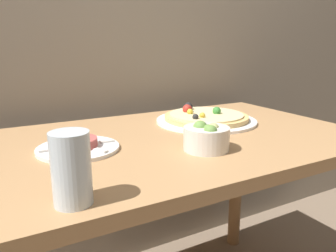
% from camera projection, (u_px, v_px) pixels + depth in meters
% --- Properties ---
extents(dining_table, '(1.13, 0.74, 0.73)m').
position_uv_depth(dining_table, '(183.00, 168.00, 1.08)').
color(dining_table, '#AD7F51').
rests_on(dining_table, ground_plane).
extents(pizza_plate, '(0.37, 0.37, 0.06)m').
position_uv_depth(pizza_plate, '(206.00, 118.00, 1.22)').
color(pizza_plate, white).
rests_on(pizza_plate, dining_table).
extents(tartare_plate, '(0.22, 0.22, 0.06)m').
position_uv_depth(tartare_plate, '(78.00, 146.00, 0.90)').
color(tartare_plate, white).
rests_on(tartare_plate, dining_table).
extents(small_bowl, '(0.13, 0.13, 0.08)m').
position_uv_depth(small_bowl, '(206.00, 137.00, 0.89)').
color(small_bowl, silver).
rests_on(small_bowl, dining_table).
extents(drinking_glass, '(0.07, 0.07, 0.14)m').
position_uv_depth(drinking_glass, '(71.00, 169.00, 0.58)').
color(drinking_glass, silver).
rests_on(drinking_glass, dining_table).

